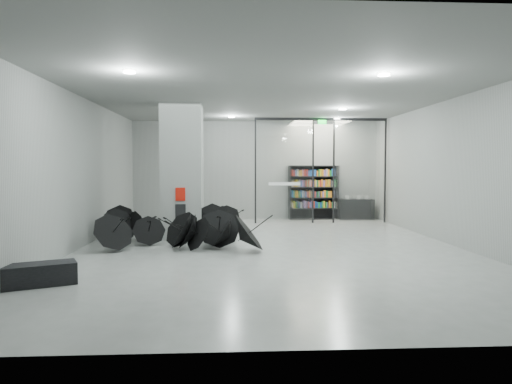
{
  "coord_description": "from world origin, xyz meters",
  "views": [
    {
      "loc": [
        -1.07,
        -12.33,
        2.13
      ],
      "look_at": [
        -0.3,
        1.5,
        1.4
      ],
      "focal_mm": 33.09,
      "sensor_mm": 36.0,
      "label": 1
    }
  ],
  "objects": [
    {
      "name": "bench",
      "position": [
        -4.5,
        -3.73,
        0.2
      ],
      "size": [
        1.35,
        0.99,
        0.4
      ],
      "primitive_type": "cube",
      "rotation": [
        0.0,
        0.0,
        0.43
      ],
      "color": "black",
      "rests_on": "ground"
    },
    {
      "name": "info_panel",
      "position": [
        -2.5,
        1.38,
        0.85
      ],
      "size": [
        0.3,
        0.03,
        0.42
      ],
      "primitive_type": "cube",
      "color": "black",
      "rests_on": "column"
    },
    {
      "name": "glass_partition",
      "position": [
        2.39,
        5.5,
        2.18
      ],
      "size": [
        5.06,
        0.08,
        4.0
      ],
      "color": "silver",
      "rests_on": "ground"
    },
    {
      "name": "shop_counter",
      "position": [
        4.07,
        6.56,
        0.42
      ],
      "size": [
        1.39,
        0.56,
        0.83
      ],
      "primitive_type": "cube",
      "rotation": [
        0.0,
        0.0,
        -0.0
      ],
      "color": "black",
      "rests_on": "ground"
    },
    {
      "name": "fire_cabinet",
      "position": [
        -2.5,
        1.38,
        1.35
      ],
      "size": [
        0.28,
        0.04,
        0.38
      ],
      "primitive_type": "cube",
      "color": "#A50A07",
      "rests_on": "column"
    },
    {
      "name": "column",
      "position": [
        -2.5,
        2.0,
        2.0
      ],
      "size": [
        1.2,
        1.2,
        4.0
      ],
      "primitive_type": "cube",
      "color": "slate",
      "rests_on": "ground"
    },
    {
      "name": "bookshelf",
      "position": [
        2.35,
        6.75,
        1.1
      ],
      "size": [
        2.03,
        0.59,
        2.2
      ],
      "primitive_type": null,
      "rotation": [
        0.0,
        0.0,
        0.1
      ],
      "color": "black",
      "rests_on": "ground"
    },
    {
      "name": "room",
      "position": [
        0.0,
        0.0,
        2.84
      ],
      "size": [
        14.0,
        14.02,
        4.01
      ],
      "color": "gray",
      "rests_on": "ground"
    },
    {
      "name": "exit_sign",
      "position": [
        2.4,
        5.3,
        3.82
      ],
      "size": [
        0.3,
        0.06,
        0.15
      ],
      "primitive_type": "cube",
      "color": "#0CE533",
      "rests_on": "room"
    },
    {
      "name": "umbrella_cluster",
      "position": [
        -2.27,
        0.67,
        0.31
      ],
      "size": [
        4.96,
        4.41,
        1.33
      ],
      "color": "black",
      "rests_on": "ground"
    }
  ]
}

